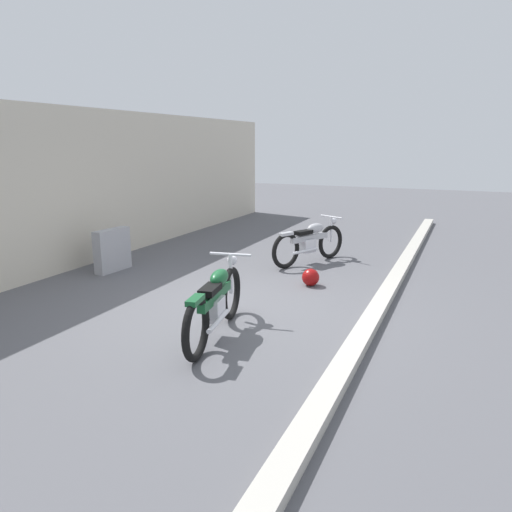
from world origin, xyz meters
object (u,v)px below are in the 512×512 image
stone_marker (112,250)px  helmet (311,277)px  motorcycle_silver (310,242)px  motorcycle_green (216,302)px

stone_marker → helmet: 3.68m
motorcycle_silver → motorcycle_green: bearing=-153.2°
stone_marker → motorcycle_silver: motorcycle_silver is taller
stone_marker → helmet: (0.57, -3.62, -0.25)m
stone_marker → motorcycle_silver: size_ratio=0.44×
helmet → motorcycle_silver: 1.58m
motorcycle_silver → motorcycle_green: 3.99m
helmet → motorcycle_green: 2.56m
stone_marker → motorcycle_green: 3.76m
helmet → motorcycle_green: (-2.51, 0.40, 0.29)m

